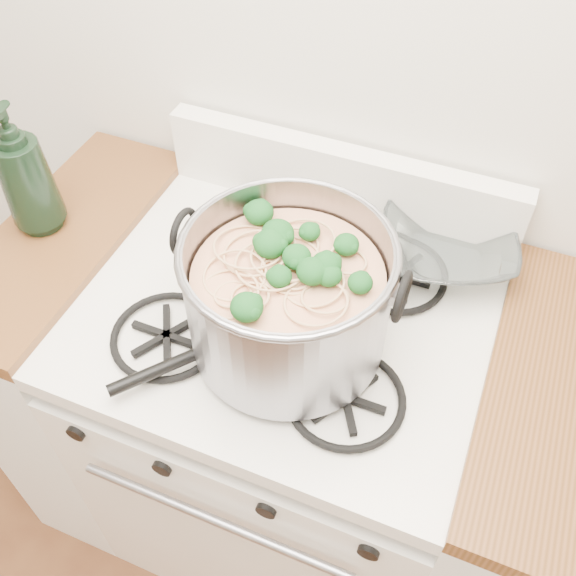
% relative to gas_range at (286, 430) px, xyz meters
% --- Properties ---
extents(gas_range, '(0.76, 0.66, 0.92)m').
position_rel_gas_range_xyz_m(gas_range, '(0.00, 0.00, 0.00)').
color(gas_range, white).
rests_on(gas_range, ground).
extents(counter_left, '(0.25, 0.65, 0.92)m').
position_rel_gas_range_xyz_m(counter_left, '(-0.51, 0.00, 0.02)').
color(counter_left, silver).
rests_on(counter_left, ground).
extents(stock_pot, '(0.38, 0.35, 0.23)m').
position_rel_gas_range_xyz_m(stock_pot, '(0.04, -0.08, 0.59)').
color(stock_pot, gray).
rests_on(stock_pot, gas_range).
extents(spatula, '(0.42, 0.42, 0.02)m').
position_rel_gas_range_xyz_m(spatula, '(-0.03, -0.10, 0.50)').
color(spatula, black).
rests_on(spatula, gas_range).
extents(glass_bowl, '(0.13, 0.13, 0.03)m').
position_rel_gas_range_xyz_m(glass_bowl, '(0.25, 0.23, 0.50)').
color(glass_bowl, white).
rests_on(glass_bowl, gas_range).
extents(bottle, '(0.12, 0.12, 0.28)m').
position_rel_gas_range_xyz_m(bottle, '(-0.55, 0.01, 0.62)').
color(bottle, black).
rests_on(bottle, counter_left).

